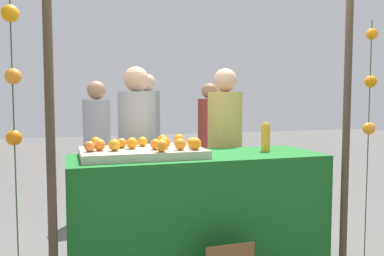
% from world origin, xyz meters
% --- Properties ---
extents(stall_counter, '(1.98, 0.70, 0.94)m').
position_xyz_m(stall_counter, '(0.00, 0.00, 0.47)').
color(stall_counter, '#196023').
rests_on(stall_counter, ground_plane).
extents(orange_tray, '(0.92, 0.59, 0.06)m').
position_xyz_m(orange_tray, '(-0.43, 0.05, 0.97)').
color(orange_tray, '#B2AD99').
rests_on(orange_tray, stall_counter).
extents(orange_0, '(0.08, 0.08, 0.08)m').
position_xyz_m(orange_0, '(-0.57, 0.13, 1.04)').
color(orange_0, orange).
rests_on(orange_0, orange_tray).
extents(orange_1, '(0.08, 0.08, 0.08)m').
position_xyz_m(orange_1, '(-0.40, 0.18, 1.04)').
color(orange_1, orange).
rests_on(orange_1, orange_tray).
extents(orange_2, '(0.09, 0.09, 0.09)m').
position_xyz_m(orange_2, '(-0.65, -0.03, 1.05)').
color(orange_2, orange).
rests_on(orange_2, orange_tray).
extents(orange_3, '(0.09, 0.09, 0.09)m').
position_xyz_m(orange_3, '(-0.06, -0.14, 1.05)').
color(orange_3, orange).
rests_on(orange_3, orange_tray).
extents(orange_4, '(0.09, 0.09, 0.09)m').
position_xyz_m(orange_4, '(-0.27, -0.02, 1.05)').
color(orange_4, orange).
rests_on(orange_4, orange_tray).
extents(orange_5, '(0.08, 0.08, 0.08)m').
position_xyz_m(orange_5, '(-0.34, -0.04, 1.04)').
color(orange_5, orange).
rests_on(orange_5, orange_tray).
extents(orange_6, '(0.08, 0.08, 0.08)m').
position_xyz_m(orange_6, '(-0.08, 0.26, 1.05)').
color(orange_6, orange).
rests_on(orange_6, orange_tray).
extents(orange_7, '(0.08, 0.08, 0.08)m').
position_xyz_m(orange_7, '(-0.82, -0.02, 1.04)').
color(orange_7, orange).
rests_on(orange_7, orange_tray).
extents(orange_8, '(0.08, 0.08, 0.08)m').
position_xyz_m(orange_8, '(-0.76, 0.27, 1.04)').
color(orange_8, orange).
rests_on(orange_8, orange_tray).
extents(orange_9, '(0.08, 0.08, 0.08)m').
position_xyz_m(orange_9, '(-0.23, 0.24, 1.05)').
color(orange_9, orange).
rests_on(orange_9, orange_tray).
extents(orange_10, '(0.09, 0.09, 0.09)m').
position_xyz_m(orange_10, '(-0.51, 0.05, 1.05)').
color(orange_10, orange).
rests_on(orange_10, orange_tray).
extents(orange_11, '(0.09, 0.09, 0.09)m').
position_xyz_m(orange_11, '(-0.33, -0.18, 1.05)').
color(orange_11, orange).
rests_on(orange_11, orange_tray).
extents(orange_12, '(0.09, 0.09, 0.09)m').
position_xyz_m(orange_12, '(-0.75, 0.02, 1.05)').
color(orange_12, orange).
rests_on(orange_12, orange_tray).
extents(orange_13, '(0.08, 0.08, 0.08)m').
position_xyz_m(orange_13, '(-0.06, -0.04, 1.04)').
color(orange_13, orange).
rests_on(orange_13, orange_tray).
extents(orange_14, '(0.09, 0.09, 0.09)m').
position_xyz_m(orange_14, '(-0.18, -0.13, 1.05)').
color(orange_14, orange).
rests_on(orange_14, orange_tray).
extents(juice_bottle, '(0.08, 0.08, 0.24)m').
position_xyz_m(juice_bottle, '(0.61, 0.05, 1.06)').
color(juice_bottle, orange).
rests_on(juice_bottle, stall_counter).
extents(vendor_left, '(0.33, 0.33, 1.67)m').
position_xyz_m(vendor_left, '(-0.37, 0.65, 0.78)').
color(vendor_left, '#99999E').
rests_on(vendor_left, ground_plane).
extents(vendor_right, '(0.34, 0.34, 1.67)m').
position_xyz_m(vendor_right, '(0.49, 0.64, 0.78)').
color(vendor_right, tan).
rests_on(vendor_right, ground_plane).
extents(crowd_person_0, '(0.32, 0.32, 1.59)m').
position_xyz_m(crowd_person_0, '(0.91, 2.24, 0.74)').
color(crowd_person_0, maroon).
rests_on(crowd_person_0, ground_plane).
extents(crowd_person_1, '(0.32, 0.32, 1.59)m').
position_xyz_m(crowd_person_1, '(-0.64, 1.81, 0.74)').
color(crowd_person_1, '#99999E').
rests_on(crowd_person_1, ground_plane).
extents(crowd_person_2, '(0.34, 0.34, 1.71)m').
position_xyz_m(crowd_person_2, '(0.09, 2.48, 0.80)').
color(crowd_person_2, '#99999E').
rests_on(crowd_person_2, ground_plane).
extents(canopy_post_left, '(0.06, 0.06, 2.20)m').
position_xyz_m(canopy_post_left, '(-1.07, -0.39, 1.10)').
color(canopy_post_left, '#473828').
rests_on(canopy_post_left, ground_plane).
extents(canopy_post_right, '(0.06, 0.06, 2.20)m').
position_xyz_m(canopy_post_right, '(1.07, -0.39, 1.10)').
color(canopy_post_right, '#473828').
rests_on(canopy_post_right, ground_plane).
extents(garland_strand_left, '(0.10, 0.10, 1.98)m').
position_xyz_m(garland_strand_left, '(-1.27, -0.38, 1.52)').
color(garland_strand_left, '#2D4C23').
rests_on(garland_strand_left, ground_plane).
extents(garland_strand_right, '(0.10, 0.10, 1.98)m').
position_xyz_m(garland_strand_right, '(1.26, -0.41, 1.45)').
color(garland_strand_right, '#2D4C23').
rests_on(garland_strand_right, ground_plane).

